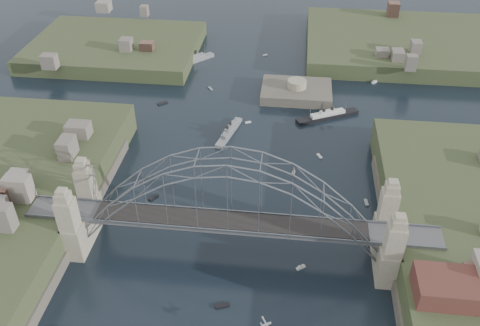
% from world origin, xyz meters
% --- Properties ---
extents(ground, '(500.00, 500.00, 0.00)m').
position_xyz_m(ground, '(0.00, 0.00, 0.00)').
color(ground, black).
rests_on(ground, ground).
extents(bridge, '(84.00, 13.80, 24.60)m').
position_xyz_m(bridge, '(0.00, 0.00, 12.32)').
color(bridge, '#515153').
rests_on(bridge, ground).
extents(headland_nw, '(60.00, 45.00, 9.00)m').
position_xyz_m(headland_nw, '(-55.00, 95.00, 0.50)').
color(headland_nw, '#364123').
rests_on(headland_nw, ground).
extents(headland_ne, '(70.00, 55.00, 9.50)m').
position_xyz_m(headland_ne, '(50.00, 110.00, 0.75)').
color(headland_ne, '#364123').
rests_on(headland_ne, ground).
extents(fort_island, '(22.00, 16.00, 9.40)m').
position_xyz_m(fort_island, '(12.00, 70.00, -0.34)').
color(fort_island, '#4F493E').
rests_on(fort_island, ground).
extents(wharf_shed, '(20.00, 8.00, 4.00)m').
position_xyz_m(wharf_shed, '(44.00, -14.00, 10.00)').
color(wharf_shed, '#592D26').
rests_on(wharf_shed, shore_east).
extents(naval_cruiser_near, '(5.86, 15.86, 4.75)m').
position_xyz_m(naval_cruiser_near, '(-6.26, 45.11, 0.74)').
color(naval_cruiser_near, gray).
rests_on(naval_cruiser_near, ground).
extents(naval_cruiser_far, '(13.23, 13.68, 5.65)m').
position_xyz_m(naval_cruiser_far, '(-25.15, 90.85, 0.88)').
color(naval_cruiser_far, gray).
rests_on(naval_cruiser_far, ground).
extents(ocean_liner, '(18.73, 11.41, 4.83)m').
position_xyz_m(ocean_liner, '(21.58, 57.29, 0.75)').
color(ocean_liner, black).
rests_on(ocean_liner, ground).
extents(aeroplane, '(2.09, 3.19, 0.51)m').
position_xyz_m(aeroplane, '(8.93, -21.56, 5.24)').
color(aeroplane, '#A7AAAE').
extents(small_boat_a, '(2.13, 2.78, 0.45)m').
position_xyz_m(small_boat_a, '(-20.45, 15.18, 0.15)').
color(small_boat_a, silver).
rests_on(small_boat_a, ground).
extents(small_boat_b, '(1.16, 1.95, 2.38)m').
position_xyz_m(small_boat_b, '(12.49, 28.64, 0.96)').
color(small_boat_b, silver).
rests_on(small_boat_b, ground).
extents(small_boat_c, '(2.91, 1.85, 0.45)m').
position_xyz_m(small_boat_c, '(0.36, -14.45, 0.15)').
color(small_boat_c, silver).
rests_on(small_boat_c, ground).
extents(small_boat_d, '(1.65, 2.22, 0.45)m').
position_xyz_m(small_boat_d, '(19.07, 36.96, 0.15)').
color(small_boat_d, silver).
rests_on(small_boat_d, ground).
extents(small_boat_e, '(3.06, 2.87, 0.45)m').
position_xyz_m(small_boat_e, '(-29.04, 59.99, 0.15)').
color(small_boat_e, silver).
rests_on(small_boat_e, ground).
extents(small_boat_f, '(1.83, 1.28, 0.45)m').
position_xyz_m(small_boat_f, '(-1.55, 51.84, 0.15)').
color(small_boat_f, silver).
rests_on(small_boat_f, ground).
extents(small_boat_h, '(1.90, 2.28, 0.45)m').
position_xyz_m(small_boat_h, '(-15.89, 71.36, 0.15)').
color(small_boat_h, silver).
rests_on(small_boat_h, ground).
extents(small_boat_i, '(1.07, 2.44, 0.45)m').
position_xyz_m(small_boat_i, '(29.84, 19.05, 0.15)').
color(small_boat_i, silver).
rests_on(small_boat_i, ground).
extents(small_boat_k, '(1.80, 1.61, 0.45)m').
position_xyz_m(small_boat_k, '(-0.12, 99.37, 0.15)').
color(small_boat_k, silver).
rests_on(small_boat_k, ground).
extents(small_boat_l, '(2.71, 2.58, 0.45)m').
position_xyz_m(small_boat_l, '(-43.33, 27.24, 0.15)').
color(small_boat_l, silver).
rests_on(small_boat_l, ground).
extents(small_boat_m, '(2.00, 1.70, 1.43)m').
position_xyz_m(small_boat_m, '(14.93, -3.18, 0.29)').
color(small_boat_m, silver).
rests_on(small_boat_m, ground).
extents(small_boat_n, '(2.50, 2.52, 1.43)m').
position_xyz_m(small_boat_n, '(37.72, 82.22, 0.28)').
color(small_boat_n, silver).
rests_on(small_boat_n, ground).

